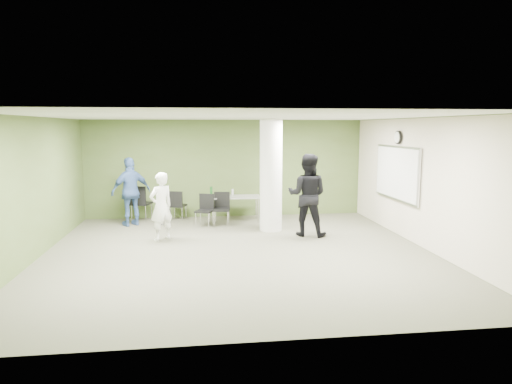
{
  "coord_description": "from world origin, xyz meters",
  "views": [
    {
      "loc": [
        -0.8,
        -9.18,
        2.59
      ],
      "look_at": [
        0.5,
        1.0,
        1.13
      ],
      "focal_mm": 32.0,
      "sensor_mm": 36.0,
      "label": 1
    }
  ],
  "objects": [
    {
      "name": "chair_table_left",
      "position": [
        -0.63,
        2.71,
        0.49
      ],
      "size": [
        0.54,
        0.54,
        0.85
      ],
      "rotation": [
        0.0,
        0.0,
        -0.36
      ],
      "color": "black",
      "rests_on": "floor"
    },
    {
      "name": "wall_clock",
      "position": [
        3.92,
        1.2,
        2.35
      ],
      "size": [
        0.06,
        0.32,
        0.32
      ],
      "color": "black",
      "rests_on": "wall_right_cream"
    },
    {
      "name": "man_blue",
      "position": [
        -2.57,
        3.02,
        0.91
      ],
      "size": [
        1.14,
        0.93,
        1.81
      ],
      "primitive_type": "imported",
      "rotation": [
        0.0,
        0.0,
        3.68
      ],
      "color": "#3A5890",
      "rests_on": "floor"
    },
    {
      "name": "whiteboard",
      "position": [
        3.92,
        1.2,
        1.5
      ],
      "size": [
        0.05,
        2.3,
        1.3
      ],
      "color": "silver",
      "rests_on": "wall_right_cream"
    },
    {
      "name": "wall_back",
      "position": [
        0.0,
        4.0,
        1.4
      ],
      "size": [
        8.0,
        2.8,
        0.02
      ],
      "primitive_type": "cube",
      "rotation": [
        1.57,
        0.0,
        0.0
      ],
      "color": "#4C5F2C",
      "rests_on": "floor"
    },
    {
      "name": "chair_back_left",
      "position": [
        -2.42,
        3.56,
        0.58
      ],
      "size": [
        0.62,
        0.62,
        0.99
      ],
      "rotation": [
        0.0,
        0.0,
        2.85
      ],
      "color": "black",
      "rests_on": "floor"
    },
    {
      "name": "folding_table",
      "position": [
        0.13,
        3.24,
        0.65
      ],
      "size": [
        1.49,
        0.68,
        0.95
      ],
      "rotation": [
        0.0,
        0.0,
        -0.02
      ],
      "color": "#969791",
      "rests_on": "floor"
    },
    {
      "name": "chair_table_right",
      "position": [
        -0.2,
        2.81,
        0.51
      ],
      "size": [
        0.49,
        0.49,
        0.87
      ],
      "rotation": [
        0.0,
        0.0,
        -0.14
      ],
      "color": "black",
      "rests_on": "floor"
    },
    {
      "name": "floor",
      "position": [
        0.0,
        0.0,
        0.0
      ],
      "size": [
        8.0,
        8.0,
        0.0
      ],
      "primitive_type": "plane",
      "color": "#535342",
      "rests_on": "ground"
    },
    {
      "name": "man_black",
      "position": [
        1.77,
        1.34,
        0.98
      ],
      "size": [
        1.17,
        1.05,
        1.97
      ],
      "primitive_type": "imported",
      "rotation": [
        0.0,
        0.0,
        2.75
      ],
      "color": "black",
      "rests_on": "floor"
    },
    {
      "name": "wall_left",
      "position": [
        -4.0,
        0.0,
        1.4
      ],
      "size": [
        0.02,
        8.0,
        2.8
      ],
      "primitive_type": "cube",
      "color": "#4C5F2C",
      "rests_on": "floor"
    },
    {
      "name": "wall_right_cream",
      "position": [
        4.0,
        0.0,
        1.4
      ],
      "size": [
        0.02,
        8.0,
        2.8
      ],
      "primitive_type": "cube",
      "color": "beige",
      "rests_on": "floor"
    },
    {
      "name": "column",
      "position": [
        1.0,
        2.0,
        1.4
      ],
      "size": [
        0.56,
        0.56,
        2.8
      ],
      "primitive_type": "cylinder",
      "color": "silver",
      "rests_on": "floor"
    },
    {
      "name": "woman_white",
      "position": [
        -1.66,
        1.31,
        0.79
      ],
      "size": [
        0.69,
        0.64,
        1.58
      ],
      "primitive_type": "imported",
      "rotation": [
        0.0,
        0.0,
        3.77
      ],
      "color": "white",
      "rests_on": "floor"
    },
    {
      "name": "chair_back_right",
      "position": [
        -1.4,
        3.54,
        0.48
      ],
      "size": [
        0.52,
        0.52,
        0.84
      ],
      "rotation": [
        0.0,
        0.0,
        2.85
      ],
      "color": "black",
      "rests_on": "floor"
    },
    {
      "name": "ceiling",
      "position": [
        0.0,
        0.0,
        2.8
      ],
      "size": [
        8.0,
        8.0,
        0.0
      ],
      "primitive_type": "plane",
      "rotation": [
        3.14,
        0.0,
        0.0
      ],
      "color": "white",
      "rests_on": "wall_back"
    },
    {
      "name": "wastebasket",
      "position": [
        -1.76,
        3.09,
        0.14
      ],
      "size": [
        0.24,
        0.24,
        0.28
      ],
      "primitive_type": "cylinder",
      "color": "#4C4C4C",
      "rests_on": "floor"
    }
  ]
}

